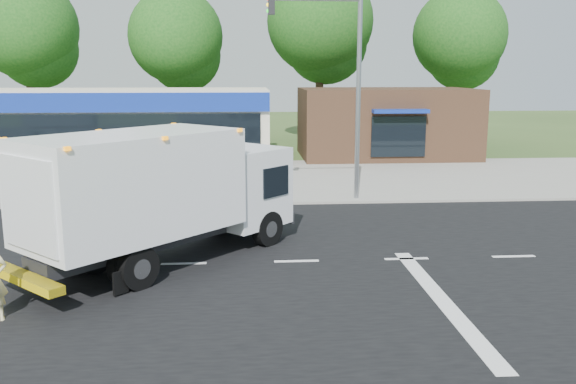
{
  "coord_description": "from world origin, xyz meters",
  "views": [
    {
      "loc": [
        -1.34,
        -15.6,
        5.04
      ],
      "look_at": [
        -0.15,
        1.07,
        1.7
      ],
      "focal_mm": 38.0,
      "sensor_mm": 36.0,
      "label": 1
    }
  ],
  "objects": [
    {
      "name": "sidewalk",
      "position": [
        0.0,
        8.2,
        0.06
      ],
      "size": [
        60.0,
        2.4,
        0.12
      ],
      "primitive_type": "cube",
      "color": "gray",
      "rests_on": "ground"
    },
    {
      "name": "lane_markings",
      "position": [
        1.35,
        -1.35,
        0.02
      ],
      "size": [
        55.2,
        7.0,
        0.01
      ],
      "color": "silver",
      "rests_on": "road_asphalt"
    },
    {
      "name": "brown_storefront",
      "position": [
        7.0,
        19.98,
        2.0
      ],
      "size": [
        10.0,
        6.7,
        4.0
      ],
      "color": "#382316",
      "rests_on": "ground"
    },
    {
      "name": "ground",
      "position": [
        0.0,
        0.0,
        0.0
      ],
      "size": [
        120.0,
        120.0,
        0.0
      ],
      "primitive_type": "plane",
      "color": "#385123",
      "rests_on": "ground"
    },
    {
      "name": "ems_box_truck",
      "position": [
        -3.53,
        0.12,
        2.05
      ],
      "size": [
        7.29,
        7.51,
        3.55
      ],
      "rotation": [
        0.0,
        0.0,
        0.81
      ],
      "color": "black",
      "rests_on": "ground"
    },
    {
      "name": "retail_strip_mall",
      "position": [
        -9.0,
        19.93,
        2.01
      ],
      "size": [
        18.0,
        6.2,
        4.0
      ],
      "color": "beige",
      "rests_on": "ground"
    },
    {
      "name": "road_asphalt",
      "position": [
        0.0,
        0.0,
        0.0
      ],
      "size": [
        60.0,
        14.0,
        0.02
      ],
      "primitive_type": "cube",
      "color": "black",
      "rests_on": "ground"
    },
    {
      "name": "parking_apron",
      "position": [
        0.0,
        14.0,
        0.01
      ],
      "size": [
        60.0,
        9.0,
        0.02
      ],
      "primitive_type": "cube",
      "color": "gray",
      "rests_on": "ground"
    },
    {
      "name": "background_trees",
      "position": [
        -0.85,
        28.16,
        7.38
      ],
      "size": [
        36.77,
        7.39,
        12.1
      ],
      "color": "#332114",
      "rests_on": "ground"
    },
    {
      "name": "traffic_signal_pole",
      "position": [
        2.35,
        7.6,
        4.92
      ],
      "size": [
        3.51,
        0.25,
        8.0
      ],
      "color": "gray",
      "rests_on": "ground"
    }
  ]
}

